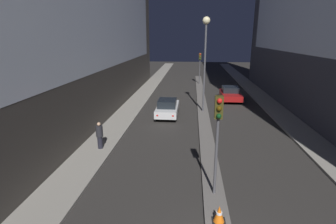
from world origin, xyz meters
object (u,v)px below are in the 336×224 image
street_lamp (206,42)px  car_right_lane (231,94)px  car_left_lane (168,108)px  traffic_light_mid (200,61)px  pedestrian_on_left_sidewalk (100,135)px  traffic_light_near (218,124)px  traffic_cone_near (219,214)px

street_lamp → car_right_lane: size_ratio=1.95×
street_lamp → car_left_lane: size_ratio=1.89×
traffic_light_mid → street_lamp: 14.43m
car_right_lane → traffic_light_mid: bearing=108.3°
traffic_light_mid → pedestrian_on_left_sidewalk: (-6.41, -22.81, -2.29)m
car_left_lane → car_right_lane: car_left_lane is taller
pedestrian_on_left_sidewalk → street_lamp: bearing=53.5°
traffic_light_near → car_right_lane: bearing=80.2°
car_right_lane → pedestrian_on_left_sidewalk: 16.56m
traffic_light_mid → street_lamp: bearing=-90.0°
traffic_light_mid → pedestrian_on_left_sidewalk: size_ratio=2.61×
traffic_light_near → car_left_lane: size_ratio=1.00×
street_lamp → car_left_lane: 6.29m
street_lamp → car_right_lane: 7.89m
traffic_light_mid → street_lamp: size_ratio=0.53×
street_lamp → pedestrian_on_left_sidewalk: size_ratio=4.92×
car_right_lane → car_left_lane: bearing=-134.3°
car_left_lane → pedestrian_on_left_sidewalk: pedestrian_on_left_sidewalk is taller
pedestrian_on_left_sidewalk → traffic_light_mid: bearing=74.3°
traffic_cone_near → pedestrian_on_left_sidewalk: size_ratio=0.40×
traffic_light_mid → pedestrian_on_left_sidewalk: 23.81m
traffic_light_mid → car_left_lane: 16.00m
car_left_lane → pedestrian_on_left_sidewalk: (-3.35, -7.31, 0.22)m
street_lamp → pedestrian_on_left_sidewalk: street_lamp is taller
traffic_cone_near → pedestrian_on_left_sidewalk: pedestrian_on_left_sidewalk is taller
traffic_cone_near → pedestrian_on_left_sidewalk: bearing=137.3°
traffic_cone_near → pedestrian_on_left_sidewalk: 8.77m
car_left_lane → car_right_lane: size_ratio=1.03×
street_lamp → traffic_cone_near: (0.03, -14.60, -5.62)m
traffic_light_mid → car_left_lane: (-3.06, -15.50, -2.51)m
street_lamp → car_right_lane: bearing=58.1°
traffic_light_mid → car_left_lane: size_ratio=1.00×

